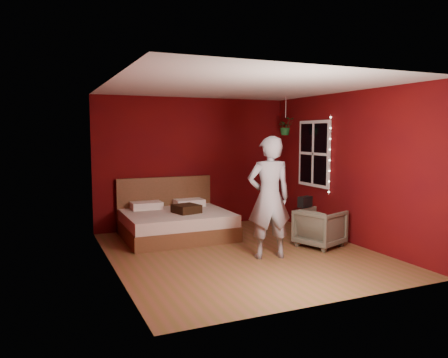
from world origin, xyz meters
TOP-DOWN VIEW (x-y plane):
  - floor at (0.00, 0.00)m, footprint 4.50×4.50m
  - room_walls at (0.00, 0.00)m, footprint 4.04×4.54m
  - window at (1.97, 0.90)m, footprint 0.05×0.97m
  - fairy_lights at (1.94, 0.37)m, footprint 0.04×0.04m
  - bed at (-0.63, 1.49)m, footprint 1.88×1.60m
  - person at (0.26, -0.40)m, footprint 0.74×0.56m
  - armchair at (1.38, -0.16)m, footprint 0.89×0.88m
  - handbag at (1.26, 0.13)m, footprint 0.28×0.20m
  - throw_pillow at (-0.50, 1.25)m, footprint 0.50×0.50m
  - hanging_plant at (1.62, 1.39)m, footprint 0.34×0.30m

SIDE VIEW (x-z plane):
  - floor at x=0.00m, z-range 0.00..0.00m
  - bed at x=-0.63m, z-range -0.25..0.79m
  - armchair at x=1.38m, z-range 0.00..0.63m
  - throw_pillow at x=-0.50m, z-range 0.47..0.62m
  - handbag at x=1.26m, z-range 0.63..0.81m
  - person at x=0.26m, z-range 0.00..1.85m
  - fairy_lights at x=1.94m, z-range 0.77..2.22m
  - window at x=1.97m, z-range 0.87..2.14m
  - room_walls at x=0.00m, z-range 0.37..2.99m
  - hanging_plant at x=1.62m, z-range 1.65..2.40m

